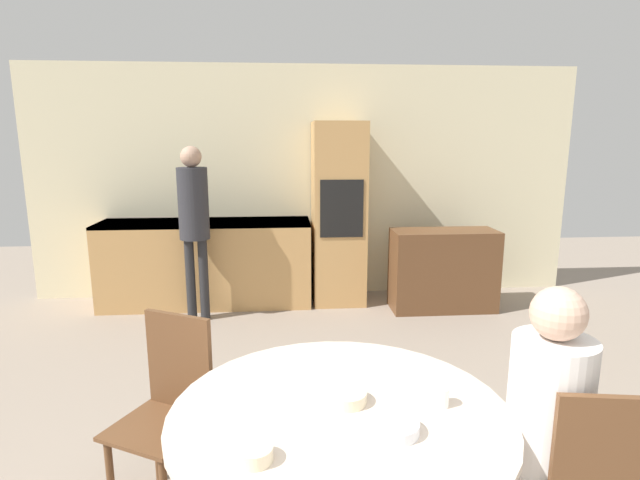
{
  "coord_description": "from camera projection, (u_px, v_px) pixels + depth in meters",
  "views": [
    {
      "loc": [
        -0.29,
        -0.63,
        1.81
      ],
      "look_at": [
        -0.02,
        2.8,
        1.1
      ],
      "focal_mm": 28.0,
      "sensor_mm": 36.0,
      "label": 1
    }
  ],
  "objects": [
    {
      "name": "wall_back",
      "position": [
        306.0,
        183.0,
        5.7
      ],
      "size": [
        6.17,
        0.05,
        2.6
      ],
      "color": "beige",
      "rests_on": "ground_plane"
    },
    {
      "name": "kitchen_counter",
      "position": [
        207.0,
        262.0,
        5.44
      ],
      "size": [
        2.25,
        0.6,
        0.93
      ],
      "color": "tan",
      "rests_on": "ground_plane"
    },
    {
      "name": "oven_unit",
      "position": [
        338.0,
        214.0,
        5.46
      ],
      "size": [
        0.56,
        0.59,
        1.98
      ],
      "color": "tan",
      "rests_on": "ground_plane"
    },
    {
      "name": "sideboard",
      "position": [
        443.0,
        270.0,
        5.29
      ],
      "size": [
        1.09,
        0.45,
        0.86
      ],
      "color": "brown",
      "rests_on": "ground_plane"
    },
    {
      "name": "dining_table",
      "position": [
        340.0,
        461.0,
        2.02
      ],
      "size": [
        1.36,
        1.36,
        0.75
      ],
      "color": "brown",
      "rests_on": "ground_plane"
    },
    {
      "name": "chair_far_left",
      "position": [
        169.0,
        401.0,
        2.46
      ],
      "size": [
        0.54,
        0.54,
        0.95
      ],
      "rotation": [
        0.0,
        0.0,
        5.8
      ],
      "color": "brown",
      "rests_on": "ground_plane"
    },
    {
      "name": "person_seated",
      "position": [
        551.0,
        422.0,
        1.89
      ],
      "size": [
        0.31,
        0.37,
        1.28
      ],
      "color": "#262628",
      "rests_on": "ground_plane"
    },
    {
      "name": "person_standing",
      "position": [
        194.0,
        213.0,
        4.84
      ],
      "size": [
        0.29,
        0.29,
        1.73
      ],
      "color": "#262628",
      "rests_on": "ground_plane"
    },
    {
      "name": "cup",
      "position": [
        440.0,
        397.0,
        1.99
      ],
      "size": [
        0.07,
        0.07,
        0.08
      ],
      "color": "white",
      "rests_on": "dining_table"
    },
    {
      "name": "bowl_near",
      "position": [
        254.0,
        454.0,
        1.66
      ],
      "size": [
        0.13,
        0.13,
        0.05
      ],
      "color": "beige",
      "rests_on": "dining_table"
    },
    {
      "name": "bowl_centre",
      "position": [
        394.0,
        427.0,
        1.82
      ],
      "size": [
        0.19,
        0.19,
        0.05
      ],
      "color": "silver",
      "rests_on": "dining_table"
    },
    {
      "name": "bowl_far",
      "position": [
        346.0,
        397.0,
        2.02
      ],
      "size": [
        0.17,
        0.17,
        0.05
      ],
      "color": "beige",
      "rests_on": "dining_table"
    }
  ]
}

